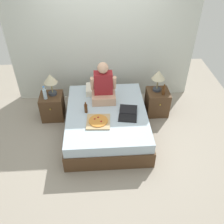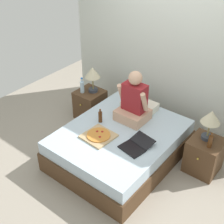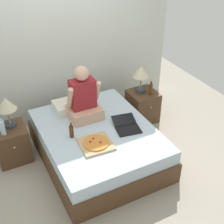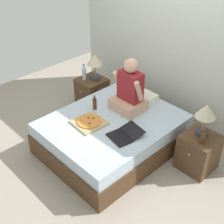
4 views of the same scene
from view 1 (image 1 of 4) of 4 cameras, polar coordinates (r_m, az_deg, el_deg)
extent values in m
plane|color=#9E9384|center=(4.85, -1.17, -4.47)|extent=(5.78, 5.78, 0.00)
cube|color=silver|center=(5.24, -2.10, 15.50)|extent=(3.78, 0.12, 2.50)
cube|color=#4C331E|center=(4.74, -1.20, -3.12)|extent=(1.49, 1.86, 0.31)
cube|color=silver|center=(4.58, -1.24, -0.79)|extent=(1.44, 1.80, 0.19)
cube|color=#4C331E|center=(5.18, -13.44, 1.29)|extent=(0.44, 0.44, 0.52)
sphere|color=gold|center=(4.93, -13.93, 0.58)|extent=(0.03, 0.03, 0.03)
cylinder|color=#333842|center=(5.05, -13.39, 4.21)|extent=(0.16, 0.16, 0.05)
cylinder|color=olive|center=(4.98, -13.62, 5.49)|extent=(0.02, 0.02, 0.22)
cone|color=beige|center=(4.87, -13.97, 7.45)|extent=(0.26, 0.26, 0.18)
cylinder|color=silver|center=(4.92, -15.09, 3.94)|extent=(0.07, 0.07, 0.20)
cylinder|color=silver|center=(4.85, -15.34, 5.19)|extent=(0.03, 0.03, 0.06)
cylinder|color=blue|center=(4.83, -15.41, 5.56)|extent=(0.04, 0.04, 0.02)
cube|color=#4C331E|center=(5.23, 10.27, 2.26)|extent=(0.44, 0.44, 0.52)
sphere|color=gold|center=(4.99, 10.96, 1.60)|extent=(0.03, 0.03, 0.03)
cylinder|color=#333842|center=(5.11, 10.18, 5.13)|extent=(0.16, 0.16, 0.05)
cylinder|color=olive|center=(5.03, 10.36, 6.41)|extent=(0.02, 0.02, 0.22)
cone|color=beige|center=(4.93, 10.62, 8.37)|extent=(0.26, 0.26, 0.18)
cylinder|color=#512D14|center=(4.97, 11.74, 4.82)|extent=(0.06, 0.06, 0.18)
cylinder|color=#512D14|center=(4.91, 11.92, 5.93)|extent=(0.03, 0.03, 0.05)
cube|color=silver|center=(5.01, -2.94, 5.26)|extent=(0.52, 0.34, 0.12)
cube|color=tan|center=(4.75, -1.92, 3.52)|extent=(0.44, 0.40, 0.16)
cube|color=maroon|center=(4.61, -2.01, 6.68)|extent=(0.34, 0.20, 0.42)
sphere|color=tan|center=(4.46, -2.10, 10.05)|extent=(0.20, 0.20, 0.20)
cylinder|color=tan|center=(4.56, -4.52, 6.46)|extent=(0.07, 0.18, 0.32)
cylinder|color=tan|center=(4.57, 0.53, 6.66)|extent=(0.07, 0.18, 0.32)
cube|color=black|center=(4.37, 3.59, -1.37)|extent=(0.35, 0.27, 0.02)
cube|color=black|center=(4.51, 3.76, 0.65)|extent=(0.34, 0.25, 0.06)
cube|color=tan|center=(4.29, -3.15, -2.22)|extent=(0.42, 0.42, 0.02)
cylinder|color=#CC7F33|center=(4.27, -3.16, -2.01)|extent=(0.33, 0.33, 0.02)
cylinder|color=maroon|center=(4.30, -3.97, -1.60)|extent=(0.04, 0.04, 0.00)
cylinder|color=maroon|center=(4.24, -2.48, -2.15)|extent=(0.04, 0.04, 0.00)
cylinder|color=maroon|center=(4.33, -3.19, -1.22)|extent=(0.04, 0.04, 0.00)
cylinder|color=#4C2811|center=(4.47, -5.99, 0.78)|extent=(0.06, 0.06, 0.17)
cylinder|color=#4C2811|center=(4.40, -6.08, 1.90)|extent=(0.03, 0.03, 0.05)
camera|label=2|loc=(2.35, 71.31, 10.47)|focal=50.00mm
camera|label=3|loc=(1.35, -70.37, -0.94)|focal=50.00mm
camera|label=4|loc=(2.90, 65.13, 10.81)|focal=50.00mm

